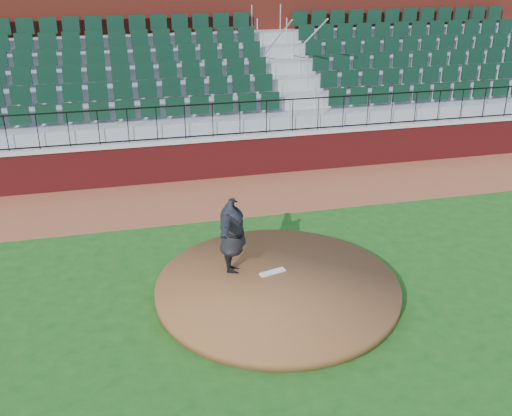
{
  "coord_description": "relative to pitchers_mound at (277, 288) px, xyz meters",
  "views": [
    {
      "loc": [
        -2.79,
        -10.01,
        6.54
      ],
      "look_at": [
        0.0,
        1.5,
        1.3
      ],
      "focal_mm": 41.46,
      "sensor_mm": 36.0,
      "label": 1
    }
  ],
  "objects": [
    {
      "name": "pitchers_mound",
      "position": [
        0.0,
        0.0,
        0.0
      ],
      "size": [
        4.99,
        4.99,
        0.25
      ],
      "primitive_type": "cylinder",
      "color": "brown",
      "rests_on": "ground"
    },
    {
      "name": "seating_stands",
      "position": [
        -0.1,
        9.71,
        2.18
      ],
      "size": [
        34.0,
        5.1,
        4.6
      ],
      "primitive_type": null,
      "color": "gray",
      "rests_on": "ground"
    },
    {
      "name": "field_wall",
      "position": [
        -0.1,
        6.98,
        0.47
      ],
      "size": [
        34.0,
        0.35,
        1.2
      ],
      "primitive_type": "cube",
      "color": "maroon",
      "rests_on": "ground"
    },
    {
      "name": "warning_track",
      "position": [
        -0.1,
        5.38,
        -0.12
      ],
      "size": [
        34.0,
        3.2,
        0.01
      ],
      "primitive_type": "cube",
      "color": "brown",
      "rests_on": "ground"
    },
    {
      "name": "pitching_rubber",
      "position": [
        0.0,
        0.42,
        0.14
      ],
      "size": [
        0.59,
        0.28,
        0.04
      ],
      "primitive_type": "cube",
      "rotation": [
        0.0,
        0.0,
        0.26
      ],
      "color": "white",
      "rests_on": "pitchers_mound"
    },
    {
      "name": "wall_cap",
      "position": [
        -0.1,
        6.98,
        1.12
      ],
      "size": [
        34.0,
        0.45,
        0.1
      ],
      "primitive_type": "cube",
      "color": "#B7B7B7",
      "rests_on": "field_wall"
    },
    {
      "name": "pitcher",
      "position": [
        -0.78,
        0.7,
        0.94
      ],
      "size": [
        1.08,
        2.07,
        1.63
      ],
      "primitive_type": "imported",
      "rotation": [
        0.0,
        0.0,
        1.29
      ],
      "color": "black",
      "rests_on": "pitchers_mound"
    },
    {
      "name": "wall_railing",
      "position": [
        -0.1,
        6.98,
        1.67
      ],
      "size": [
        34.0,
        0.05,
        1.0
      ],
      "primitive_type": null,
      "color": "black",
      "rests_on": "wall_cap"
    },
    {
      "name": "concourse_wall",
      "position": [
        -0.1,
        12.51,
        2.62
      ],
      "size": [
        34.0,
        0.5,
        5.5
      ],
      "primitive_type": "cube",
      "color": "maroon",
      "rests_on": "ground"
    },
    {
      "name": "ground",
      "position": [
        -0.1,
        -0.02,
        -0.12
      ],
      "size": [
        90.0,
        90.0,
        0.0
      ],
      "primitive_type": "plane",
      "color": "#1A4D16",
      "rests_on": "ground"
    }
  ]
}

